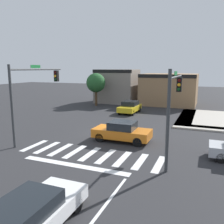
{
  "coord_description": "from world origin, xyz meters",
  "views": [
    {
      "loc": [
        6.88,
        -17.65,
        5.51
      ],
      "look_at": [
        -0.84,
        1.4,
        1.72
      ],
      "focal_mm": 38.18,
      "sensor_mm": 36.0,
      "label": 1
    }
  ],
  "objects": [
    {
      "name": "car_orange",
      "position": [
        0.99,
        -1.07,
        0.76
      ],
      "size": [
        4.35,
        1.92,
        1.53
      ],
      "rotation": [
        0.0,
        0.0,
        3.14
      ],
      "color": "orange",
      "rests_on": "ground_plane"
    },
    {
      "name": "traffic_signal_southeast",
      "position": [
        5.05,
        -3.45,
        3.77
      ],
      "size": [
        0.32,
        5.06,
        5.48
      ],
      "rotation": [
        0.0,
        0.0,
        1.57
      ],
      "color": "#383A3D",
      "rests_on": "ground_plane"
    },
    {
      "name": "car_yellow",
      "position": [
        -2.05,
        10.32,
        0.76
      ],
      "size": [
        1.93,
        4.18,
        1.47
      ],
      "rotation": [
        0.0,
        0.0,
        -1.57
      ],
      "color": "gold",
      "rests_on": "ground_plane"
    },
    {
      "name": "ground_plane",
      "position": [
        0.0,
        0.0,
        0.0
      ],
      "size": [
        120.0,
        120.0,
        0.0
      ],
      "primitive_type": "plane",
      "color": "#2B2B2D"
    },
    {
      "name": "curb_corner_northeast",
      "position": [
        8.49,
        9.42,
        0.07
      ],
      "size": [
        10.0,
        10.6,
        0.15
      ],
      "color": "#B2AA9E",
      "rests_on": "ground_plane"
    },
    {
      "name": "storefront_row",
      "position": [
        -2.0,
        19.11,
        2.48
      ],
      "size": [
        15.34,
        6.95,
        5.31
      ],
      "color": "gray",
      "rests_on": "ground_plane"
    },
    {
      "name": "roadside_tree",
      "position": [
        -8.5,
        14.0,
        3.37
      ],
      "size": [
        2.81,
        2.81,
        4.8
      ],
      "color": "#4C3823",
      "rests_on": "ground_plane"
    },
    {
      "name": "lane_markings",
      "position": [
        1.16,
        -11.43,
        0.0
      ],
      "size": [
        6.8,
        18.75,
        0.01
      ],
      "color": "white",
      "rests_on": "ground_plane"
    },
    {
      "name": "crosswalk_near",
      "position": [
        0.0,
        -4.5,
        0.0
      ],
      "size": [
        9.45,
        2.66,
        0.01
      ],
      "color": "silver",
      "rests_on": "ground_plane"
    },
    {
      "name": "car_white",
      "position": [
        1.65,
        -12.08,
        0.69
      ],
      "size": [
        1.83,
        4.74,
        1.36
      ],
      "rotation": [
        0.0,
        0.0,
        1.57
      ],
      "color": "white",
      "rests_on": "ground_plane"
    },
    {
      "name": "bike_detector_marking",
      "position": [
        1.83,
        -9.43,
        0.0
      ],
      "size": [
        0.93,
        0.93,
        0.01
      ],
      "color": "yellow",
      "rests_on": "ground_plane"
    },
    {
      "name": "traffic_signal_southwest",
      "position": [
        -5.51,
        -3.0,
        4.08
      ],
      "size": [
        0.32,
        6.0,
        5.76
      ],
      "rotation": [
        0.0,
        0.0,
        1.57
      ],
      "color": "#383A3D",
      "rests_on": "ground_plane"
    }
  ]
}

